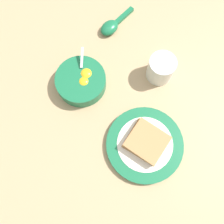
# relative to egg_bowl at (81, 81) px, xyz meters

# --- Properties ---
(ground_plane) EXTENTS (3.00, 3.00, 0.00)m
(ground_plane) POSITION_rel_egg_bowl_xyz_m (0.11, -0.16, -0.02)
(ground_plane) COLOR tan
(egg_bowl) EXTENTS (0.14, 0.14, 0.07)m
(egg_bowl) POSITION_rel_egg_bowl_xyz_m (0.00, 0.00, 0.00)
(egg_bowl) COLOR #196B42
(egg_bowl) RESTS_ON ground_plane
(toast_plate) EXTENTS (0.20, 0.20, 0.02)m
(toast_plate) POSITION_rel_egg_bowl_xyz_m (-0.04, -0.24, -0.01)
(toast_plate) COLOR #196B42
(toast_plate) RESTS_ON ground_plane
(toast_sandwich) EXTENTS (0.09, 0.10, 0.03)m
(toast_sandwich) POSITION_rel_egg_bowl_xyz_m (-0.04, -0.24, 0.01)
(toast_sandwich) COLOR #9E7042
(toast_sandwich) RESTS_ON toast_plate
(soup_spoon) EXTENTS (0.13, 0.05, 0.03)m
(soup_spoon) POSITION_rel_egg_bowl_xyz_m (0.20, 0.04, -0.01)
(soup_spoon) COLOR #196B42
(soup_spoon) RESTS_ON ground_plane
(drinking_cup) EXTENTS (0.07, 0.07, 0.07)m
(drinking_cup) POSITION_rel_egg_bowl_xyz_m (0.15, -0.16, 0.02)
(drinking_cup) COLOR silver
(drinking_cup) RESTS_ON ground_plane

